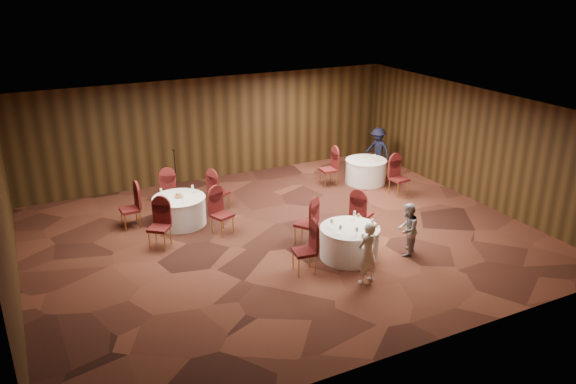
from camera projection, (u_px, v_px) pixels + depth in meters
name	position (u px, v px, depth m)	size (l,w,h in m)	color
ground	(284.00, 237.00, 13.93)	(12.00, 12.00, 0.00)	black
room_shell	(284.00, 162.00, 13.22)	(12.00, 12.00, 12.00)	silver
table_main	(349.00, 242.00, 12.83)	(1.36, 1.36, 0.74)	white
table_left	(180.00, 210.00, 14.56)	(1.37, 1.37, 0.74)	white
table_right	(366.00, 171.00, 17.47)	(1.28, 1.28, 0.74)	white
chairs_main	(325.00, 229.00, 13.22)	(2.89, 1.93, 1.00)	#450D15
chairs_left	(180.00, 206.00, 14.52)	(3.07, 3.02, 1.00)	#450D15
chairs_right	(363.00, 174.00, 16.84)	(2.00, 2.21, 1.00)	#450D15
tabletop_main	(358.00, 224.00, 12.65)	(1.04, 1.14, 0.22)	silver
tabletop_left	(179.00, 194.00, 14.40)	(0.88, 0.75, 0.22)	silver
tabletop_right	(375.00, 156.00, 17.16)	(0.08, 0.08, 0.22)	silver
mic_stand	(177.00, 186.00, 16.10)	(0.24, 0.24, 1.50)	black
woman_a	(367.00, 253.00, 11.65)	(0.50, 0.33, 1.37)	white
woman_b	(407.00, 229.00, 12.87)	(0.61, 0.48, 1.26)	#A4A4A8
man_c	(378.00, 149.00, 18.49)	(0.93, 0.53, 1.44)	black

